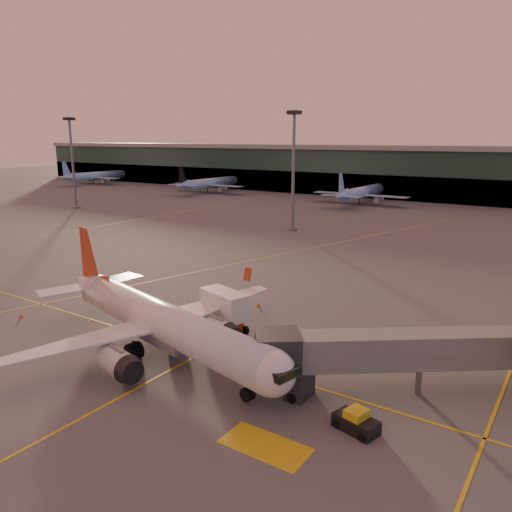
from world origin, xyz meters
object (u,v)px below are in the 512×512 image
Objects in this scene: main_airplane at (159,321)px; gpu_cart at (242,361)px; catering_truck at (225,309)px; pushback_tug at (356,422)px.

main_airplane is 8.64m from gpu_cart.
gpu_cart is at bearing 28.07° from main_airplane.
catering_truck is 8.90m from gpu_cart.
gpu_cart is 12.92m from pushback_tug.
pushback_tug is at bearing 8.63° from main_airplane.
pushback_tug is (12.39, -3.67, 0.03)m from gpu_cart.
main_airplane is at bearing 174.41° from gpu_cart.
main_airplane is 20.54m from pushback_tug.
main_airplane is 9.82× the size of pushback_tug.
pushback_tug reaches higher than gpu_cart.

